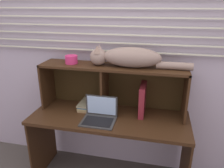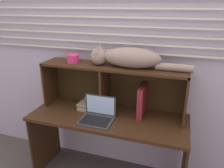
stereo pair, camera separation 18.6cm
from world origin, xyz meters
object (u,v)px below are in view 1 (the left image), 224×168
at_px(laptop, 99,116).
at_px(binder_upright, 142,99).
at_px(cat, 128,57).
at_px(book_stack, 89,105).
at_px(small_basket, 71,60).

xyz_separation_m(laptop, binder_upright, (0.37, 0.21, 0.11)).
bearing_deg(cat, book_stack, -179.45).
distance_m(laptop, small_basket, 0.60).
relative_size(cat, small_basket, 7.81).
relative_size(cat, book_stack, 3.68).
bearing_deg(book_stack, small_basket, 178.65).
xyz_separation_m(cat, laptop, (-0.22, -0.21, -0.50)).
height_order(cat, laptop, cat).
bearing_deg(binder_upright, small_basket, 180.00).
bearing_deg(cat, small_basket, -180.00).
height_order(cat, book_stack, cat).
height_order(cat, binder_upright, cat).
distance_m(cat, binder_upright, 0.42).
xyz_separation_m(binder_upright, book_stack, (-0.54, -0.00, -0.11)).
xyz_separation_m(binder_upright, small_basket, (-0.69, 0.00, 0.35)).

